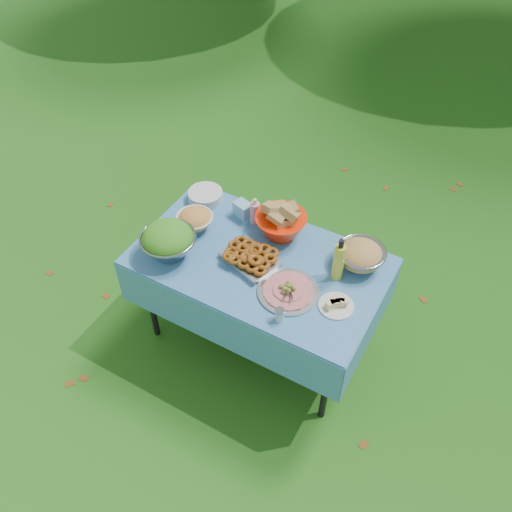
{
  "coord_description": "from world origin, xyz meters",
  "views": [
    {
      "loc": [
        1.06,
        -1.91,
        3.06
      ],
      "look_at": [
        -0.02,
        0.0,
        0.79
      ],
      "focal_mm": 38.0,
      "sensor_mm": 36.0,
      "label": 1
    }
  ],
  "objects_px": {
    "picnic_table": "(259,301)",
    "pasta_bowl_steel": "(361,255)",
    "plate_stack": "(205,196)",
    "bread_bowl": "(281,221)",
    "oil_bottle": "(339,259)",
    "charcuterie_platter": "(289,288)",
    "salad_bowl": "(168,240)"
  },
  "relations": [
    {
      "from": "picnic_table",
      "to": "pasta_bowl_steel",
      "type": "height_order",
      "value": "pasta_bowl_steel"
    },
    {
      "from": "plate_stack",
      "to": "bread_bowl",
      "type": "height_order",
      "value": "bread_bowl"
    },
    {
      "from": "picnic_table",
      "to": "oil_bottle",
      "type": "height_order",
      "value": "oil_bottle"
    },
    {
      "from": "charcuterie_platter",
      "to": "oil_bottle",
      "type": "xyz_separation_m",
      "value": [
        0.18,
        0.24,
        0.1
      ]
    },
    {
      "from": "bread_bowl",
      "to": "pasta_bowl_steel",
      "type": "relative_size",
      "value": 1.13
    },
    {
      "from": "salad_bowl",
      "to": "plate_stack",
      "type": "height_order",
      "value": "salad_bowl"
    },
    {
      "from": "salad_bowl",
      "to": "charcuterie_platter",
      "type": "relative_size",
      "value": 0.94
    },
    {
      "from": "bread_bowl",
      "to": "oil_bottle",
      "type": "bearing_deg",
      "value": -19.63
    },
    {
      "from": "picnic_table",
      "to": "bread_bowl",
      "type": "distance_m",
      "value": 0.55
    },
    {
      "from": "pasta_bowl_steel",
      "to": "oil_bottle",
      "type": "bearing_deg",
      "value": -115.79
    },
    {
      "from": "picnic_table",
      "to": "oil_bottle",
      "type": "bearing_deg",
      "value": 13.13
    },
    {
      "from": "plate_stack",
      "to": "bread_bowl",
      "type": "bearing_deg",
      "value": -4.48
    },
    {
      "from": "pasta_bowl_steel",
      "to": "oil_bottle",
      "type": "distance_m",
      "value": 0.19
    },
    {
      "from": "picnic_table",
      "to": "plate_stack",
      "type": "xyz_separation_m",
      "value": [
        -0.57,
        0.31,
        0.41
      ]
    },
    {
      "from": "bread_bowl",
      "to": "pasta_bowl_steel",
      "type": "bearing_deg",
      "value": -0.23
    },
    {
      "from": "picnic_table",
      "to": "plate_stack",
      "type": "height_order",
      "value": "plate_stack"
    },
    {
      "from": "salad_bowl",
      "to": "oil_bottle",
      "type": "distance_m",
      "value": 0.98
    },
    {
      "from": "salad_bowl",
      "to": "oil_bottle",
      "type": "bearing_deg",
      "value": 18.76
    },
    {
      "from": "oil_bottle",
      "to": "picnic_table",
      "type": "bearing_deg",
      "value": -166.87
    },
    {
      "from": "salad_bowl",
      "to": "plate_stack",
      "type": "distance_m",
      "value": 0.53
    },
    {
      "from": "pasta_bowl_steel",
      "to": "bread_bowl",
      "type": "bearing_deg",
      "value": 179.77
    },
    {
      "from": "bread_bowl",
      "to": "charcuterie_platter",
      "type": "xyz_separation_m",
      "value": [
        0.26,
        -0.4,
        -0.07
      ]
    },
    {
      "from": "charcuterie_platter",
      "to": "oil_bottle",
      "type": "relative_size",
      "value": 1.2
    },
    {
      "from": "plate_stack",
      "to": "oil_bottle",
      "type": "relative_size",
      "value": 0.78
    },
    {
      "from": "charcuterie_platter",
      "to": "bread_bowl",
      "type": "bearing_deg",
      "value": 123.03
    },
    {
      "from": "salad_bowl",
      "to": "oil_bottle",
      "type": "height_order",
      "value": "oil_bottle"
    },
    {
      "from": "salad_bowl",
      "to": "pasta_bowl_steel",
      "type": "bearing_deg",
      "value": 25.12
    },
    {
      "from": "bread_bowl",
      "to": "oil_bottle",
      "type": "distance_m",
      "value": 0.47
    },
    {
      "from": "bread_bowl",
      "to": "charcuterie_platter",
      "type": "distance_m",
      "value": 0.48
    },
    {
      "from": "plate_stack",
      "to": "charcuterie_platter",
      "type": "xyz_separation_m",
      "value": [
        0.83,
        -0.44,
        0.01
      ]
    },
    {
      "from": "plate_stack",
      "to": "pasta_bowl_steel",
      "type": "relative_size",
      "value": 0.81
    },
    {
      "from": "salad_bowl",
      "to": "charcuterie_platter",
      "type": "bearing_deg",
      "value": 5.92
    }
  ]
}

